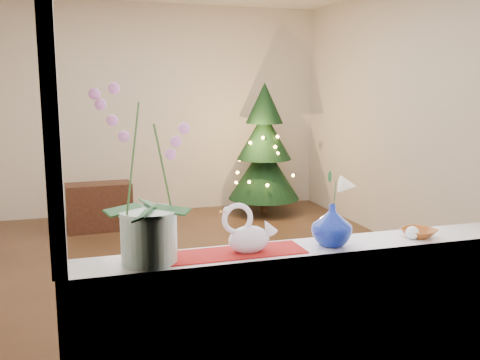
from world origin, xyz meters
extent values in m
plane|color=#362516|center=(0.00, 0.00, 0.00)|extent=(5.00, 5.00, 0.00)
cube|color=beige|center=(0.00, 2.50, 1.35)|extent=(4.50, 0.10, 2.70)
cube|color=beige|center=(0.00, -2.50, 1.35)|extent=(4.50, 0.10, 2.70)
cube|color=beige|center=(2.25, 0.00, 1.35)|extent=(0.10, 5.00, 2.70)
cube|color=white|center=(0.00, -2.46, 0.44)|extent=(2.20, 0.08, 0.88)
cube|color=white|center=(0.00, -2.37, 0.90)|extent=(2.20, 0.26, 0.04)
cube|color=maroon|center=(-0.38, -2.37, 0.92)|extent=(0.70, 0.20, 0.01)
imported|color=navy|center=(0.12, -2.38, 1.03)|extent=(0.24, 0.24, 0.23)
sphere|color=white|center=(0.54, -2.41, 0.95)|extent=(0.08, 0.08, 0.06)
imported|color=#8E4212|center=(0.60, -2.38, 0.94)|extent=(0.18, 0.18, 0.03)
cube|color=black|center=(-0.77, 1.72, 0.27)|extent=(0.75, 0.40, 0.55)
camera|label=1|loc=(-1.00, -4.55, 1.65)|focal=40.00mm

